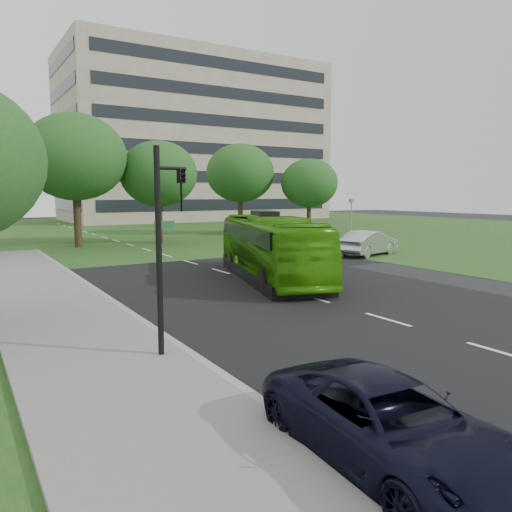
% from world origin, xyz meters
% --- Properties ---
extents(ground, '(160.00, 160.00, 0.00)m').
position_xyz_m(ground, '(0.00, 0.00, 0.00)').
color(ground, black).
rests_on(ground, ground).
extents(street_surfaces, '(120.00, 120.00, 0.15)m').
position_xyz_m(street_surfaces, '(-0.38, 22.75, 0.03)').
color(street_surfaces, black).
rests_on(street_surfaces, ground).
extents(office_building, '(40.10, 20.10, 25.00)m').
position_xyz_m(office_building, '(21.96, 61.96, 12.50)').
color(office_building, gray).
rests_on(office_building, ground).
extents(tree_park_b, '(7.77, 7.77, 10.19)m').
position_xyz_m(tree_park_b, '(-3.87, 26.62, 6.87)').
color(tree_park_b, black).
rests_on(tree_park_b, ground).
extents(tree_park_c, '(6.35, 6.35, 8.44)m').
position_xyz_m(tree_park_c, '(2.66, 26.28, 5.72)').
color(tree_park_c, black).
rests_on(tree_park_c, ground).
extents(tree_park_d, '(6.88, 6.88, 9.10)m').
position_xyz_m(tree_park_d, '(12.98, 30.91, 6.16)').
color(tree_park_d, black).
rests_on(tree_park_d, ground).
extents(tree_park_e, '(5.69, 5.69, 7.59)m').
position_xyz_m(tree_park_e, '(18.66, 26.90, 5.15)').
color(tree_park_e, black).
rests_on(tree_park_e, ground).
extents(bus, '(5.57, 11.24, 3.05)m').
position_xyz_m(bus, '(1.00, 6.65, 1.53)').
color(bus, '#378F0B').
rests_on(bus, ground).
extents(sedan, '(5.39, 3.13, 1.68)m').
position_xyz_m(sedan, '(11.66, 11.08, 0.84)').
color(sedan, '#B4B4B9').
rests_on(sedan, ground).
extents(suv, '(2.42, 4.81, 1.31)m').
position_xyz_m(suv, '(-6.50, -8.31, 0.65)').
color(suv, black).
rests_on(suv, ground).
extents(traffic_light, '(0.85, 0.26, 5.27)m').
position_xyz_m(traffic_light, '(-7.61, -1.89, 3.10)').
color(traffic_light, black).
rests_on(traffic_light, ground).
extents(camera_pole, '(0.31, 0.27, 3.74)m').
position_xyz_m(camera_pole, '(13.25, 14.61, 2.41)').
color(camera_pole, gray).
rests_on(camera_pole, ground).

